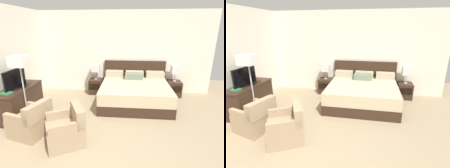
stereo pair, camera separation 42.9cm
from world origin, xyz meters
TOP-DOWN VIEW (x-y plane):
  - ground_plane at (0.00, 0.00)m, footprint 10.31×10.31m
  - wall_back at (0.00, 3.47)m, footprint 6.41×0.06m
  - wall_left at (-2.64, 1.42)m, footprint 0.06×5.24m
  - bed at (0.65, 2.47)m, footprint 2.07×1.97m
  - nightstand_left at (-0.67, 3.14)m, footprint 0.44×0.46m
  - nightstand_right at (1.96, 3.14)m, footprint 0.44×0.46m
  - table_lamp_left at (-0.67, 3.15)m, footprint 0.27×0.27m
  - table_lamp_right at (1.96, 3.15)m, footprint 0.27×0.27m
  - dresser at (-2.32, 1.37)m, footprint 0.53×1.43m
  - tv at (-2.32, 1.30)m, footprint 0.18×0.81m
  - book_red_cover at (-2.31, 0.91)m, footprint 0.23×0.22m
  - armchair_by_window at (-1.57, 0.54)m, footprint 0.84×0.84m
  - armchair_companion at (-0.73, 0.34)m, footprint 0.93×0.92m
  - floor_lamp at (-2.03, 1.14)m, footprint 0.36×0.36m

SIDE VIEW (x-z plane):
  - ground_plane at x=0.00m, z-range 0.00..0.00m
  - nightstand_left at x=-0.67m, z-range 0.00..0.50m
  - nightstand_right at x=1.96m, z-range 0.00..0.50m
  - armchair_by_window at x=-1.57m, z-range -0.10..0.66m
  - armchair_companion at x=-0.73m, z-range -0.10..0.66m
  - bed at x=0.65m, z-range -0.23..0.89m
  - dresser at x=-2.32m, z-range 0.01..0.76m
  - book_red_cover at x=-2.31m, z-range 0.75..0.79m
  - table_lamp_left at x=-0.67m, z-range 0.63..1.16m
  - table_lamp_right at x=1.96m, z-range 0.63..1.16m
  - tv at x=-2.32m, z-range 0.74..1.23m
  - floor_lamp at x=-2.03m, z-range 0.57..2.16m
  - wall_back at x=0.00m, z-range 0.00..2.74m
  - wall_left at x=-2.64m, z-range 0.00..2.74m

